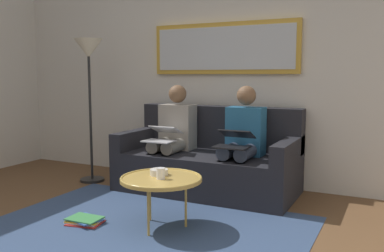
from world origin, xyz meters
The scene contains 13 objects.
wall_rear centered at (0.00, -2.60, 1.30)m, with size 6.00×0.12×2.60m, color beige.
area_rug centered at (0.00, -0.85, 0.00)m, with size 2.60×1.80×0.01m, color #33476B.
couch centered at (0.00, -2.12, 0.31)m, with size 1.89×0.90×0.90m.
framed_mirror centered at (0.00, -2.51, 1.55)m, with size 1.75×0.05×0.58m.
coffee_table centered at (-0.12, -0.90, 0.41)m, with size 0.67×0.67×0.43m.
cup centered at (-0.13, -0.87, 0.47)m, with size 0.07×0.07×0.09m, color silver.
bowl centered at (-0.05, -0.97, 0.45)m, with size 0.15×0.15×0.05m, color beige.
person_left centered at (-0.40, -2.05, 0.61)m, with size 0.38×0.58×1.14m.
laptop_black centered at (-0.40, -1.82, 0.63)m, with size 0.33×0.37×0.16m.
person_right centered at (0.40, -2.05, 0.61)m, with size 0.38×0.58×1.14m.
laptop_silver centered at (0.40, -1.81, 0.63)m, with size 0.31×0.36×0.16m.
magazine_stack centered at (0.52, -0.70, 0.03)m, with size 0.34×0.28×0.05m.
standing_lamp centered at (1.40, -1.85, 1.37)m, with size 0.32×0.32×1.66m.
Camera 1 is at (-1.80, 1.94, 1.25)m, focal length 38.93 mm.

